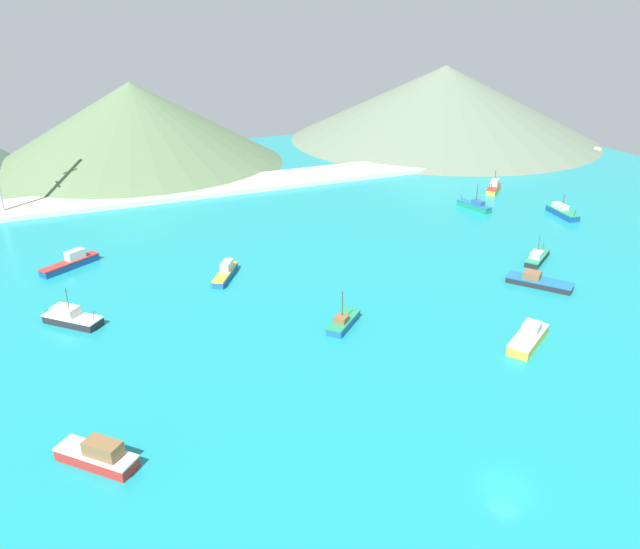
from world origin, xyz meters
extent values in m
cube|color=teal|center=(0.00, 30.00, -0.25)|extent=(260.00, 280.00, 0.50)
cube|color=#14478C|center=(64.94, 60.04, 0.57)|extent=(4.09, 9.37, 1.14)
cube|color=#238C5B|center=(64.94, 60.04, 1.24)|extent=(4.17, 9.56, 0.20)
cube|color=beige|center=(65.16, 61.15, 1.86)|extent=(2.53, 4.21, 1.02)
cylinder|color=#4C3823|center=(64.17, 56.03, 1.95)|extent=(0.24, 0.67, 1.55)
cylinder|color=#4C3823|center=(65.01, 60.38, 3.50)|extent=(0.17, 0.17, 2.26)
cube|color=#198466|center=(50.45, 71.82, 0.56)|extent=(3.60, 8.70, 1.12)
cube|color=#1E669E|center=(50.45, 71.82, 1.22)|extent=(3.67, 8.87, 0.20)
cube|color=#28568C|center=(50.66, 70.78, 1.80)|extent=(1.98, 3.00, 0.96)
cylinder|color=#4C3823|center=(49.69, 75.56, 1.91)|extent=(0.25, 0.66, 1.52)
cylinder|color=#4C3823|center=(50.55, 71.32, 4.05)|extent=(0.15, 0.15, 3.53)
cube|color=#232328|center=(42.01, 42.39, 0.44)|extent=(8.18, 6.49, 0.89)
cube|color=#238C5B|center=(42.01, 42.39, 0.99)|extent=(8.35, 6.62, 0.20)
cube|color=silver|center=(41.14, 41.82, 1.54)|extent=(3.37, 3.04, 0.89)
cylinder|color=#4C3823|center=(45.12, 44.45, 1.51)|extent=(0.52, 0.40, 1.21)
cylinder|color=#4C3823|center=(41.63, 42.14, 3.44)|extent=(0.10, 0.10, 2.92)
cube|color=#1E5BA8|center=(-0.03, 34.57, 0.47)|extent=(6.86, 6.42, 0.95)
cube|color=#238C5B|center=(-0.03, 34.57, 1.05)|extent=(7.00, 6.55, 0.20)
cube|color=brown|center=(-0.71, 33.98, 1.57)|extent=(2.51, 2.50, 0.85)
cylinder|color=#4C3823|center=(-0.43, 34.23, 3.83)|extent=(0.14, 0.14, 3.67)
cube|color=#1E5BA8|center=(-10.73, 57.48, 0.50)|extent=(6.38, 8.58, 1.01)
cube|color=gold|center=(-10.73, 57.48, 1.11)|extent=(6.51, 8.75, 0.20)
cube|color=silver|center=(-10.13, 58.42, 1.86)|extent=(2.94, 3.50, 1.30)
cube|color=gold|center=(63.30, 81.12, 0.64)|extent=(7.08, 6.56, 1.27)
cube|color=red|center=(63.30, 81.12, 1.37)|extent=(7.22, 6.69, 0.20)
cube|color=silver|center=(64.01, 81.74, 2.21)|extent=(3.28, 3.15, 1.47)
cylinder|color=#4C3823|center=(60.74, 78.90, 2.17)|extent=(0.62, 0.57, 1.72)
cylinder|color=#4C3823|center=(63.56, 81.35, 4.15)|extent=(0.13, 0.13, 2.41)
cube|color=red|center=(-34.50, 19.05, 0.61)|extent=(7.62, 7.77, 1.22)
cube|color=white|center=(-34.50, 19.05, 1.32)|extent=(7.77, 7.92, 0.20)
cube|color=brown|center=(-33.77, 18.30, 2.18)|extent=(3.91, 3.96, 1.51)
cube|color=gold|center=(20.22, 20.10, 0.63)|extent=(9.06, 7.00, 1.26)
cube|color=white|center=(20.22, 20.10, 1.36)|extent=(9.24, 7.14, 0.20)
cube|color=beige|center=(21.17, 20.68, 2.09)|extent=(3.14, 3.04, 1.27)
cube|color=#14478C|center=(-34.10, 72.51, 0.55)|extent=(9.99, 7.38, 1.10)
cube|color=red|center=(-34.10, 72.51, 1.20)|extent=(10.19, 7.53, 0.20)
cube|color=silver|center=(-32.99, 73.21, 2.07)|extent=(3.58, 3.06, 1.55)
cube|color=#232328|center=(34.89, 34.04, 0.43)|extent=(8.43, 10.01, 0.86)
cube|color=#1E669E|center=(34.89, 34.04, 0.96)|extent=(8.60, 10.21, 0.20)
cube|color=brown|center=(34.15, 35.06, 1.60)|extent=(3.41, 3.47, 1.08)
cube|color=#232328|center=(-34.85, 50.75, 0.53)|extent=(8.03, 7.96, 1.07)
cube|color=white|center=(-34.85, 50.75, 1.17)|extent=(8.19, 8.12, 0.20)
cube|color=beige|center=(-35.60, 51.49, 1.90)|extent=(4.11, 4.09, 1.27)
cylinder|color=#4C3823|center=(-32.16, 48.10, 1.81)|extent=(0.53, 0.52, 1.45)
cylinder|color=#4C3823|center=(-35.09, 50.98, 4.01)|extent=(0.12, 0.12, 2.96)
cube|color=beige|center=(0.00, 111.15, 0.60)|extent=(247.00, 14.41, 1.20)
cone|color=#56704C|center=(-11.63, 146.23, 11.44)|extent=(83.38, 83.38, 22.88)
cone|color=#60705B|center=(89.56, 142.08, 12.07)|extent=(103.43, 103.43, 24.14)
camera|label=1|loc=(-33.41, -32.69, 41.01)|focal=33.89mm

